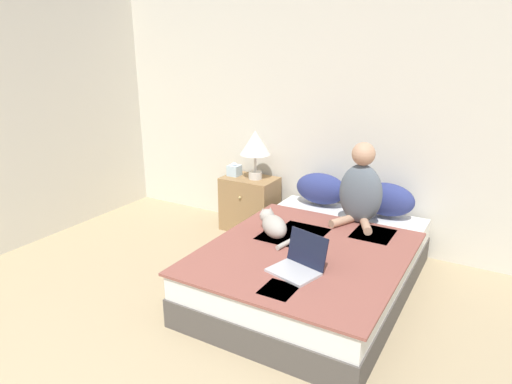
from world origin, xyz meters
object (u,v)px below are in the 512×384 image
Objects in this scene: table_lamp at (255,145)px; pillow_near at (321,189)px; person_sitting at (361,189)px; tissue_box at (234,170)px; laptop_open at (298,264)px; bed at (314,266)px; pillow_far at (386,199)px; cat_tabby at (273,225)px; nightstand at (250,204)px.

pillow_near is at bearing 2.68° from table_lamp.
tissue_box is (-1.42, 0.25, -0.09)m from person_sitting.
bed is at bearing 115.25° from laptop_open.
pillow_near and pillow_far have the same top height.
person_sitting reaches higher than bed.
person_sitting is 0.82m from cat_tabby.
laptop_open is 1.76m from nightstand.
pillow_near is at bearing 2.48° from nightstand.
pillow_far reaches higher than cat_tabby.
bed is 2.87× the size of person_sitting.
table_lamp is at bearing 0.39° from nightstand.
cat_tabby is at bearing -43.21° from tissue_box.
person_sitting is 1.44m from tissue_box.
person_sitting is at bearing 74.29° from bed.
laptop_open is at bearing -99.51° from pillow_far.
nightstand reaches higher than bed.
table_lamp reaches higher than tissue_box.
pillow_near is 1.30× the size of laptop_open.
cat_tabby is 1.17m from table_lamp.
person_sitting reaches higher than tissue_box.
laptop_open is (0.43, -0.45, -0.04)m from cat_tabby.
person_sitting is (-0.15, -0.29, 0.15)m from pillow_far.
bed is 1.48m from table_lamp.
bed is 0.46m from cat_tabby.
pillow_far reaches higher than tissue_box.
pillow_far reaches higher than laptop_open.
person_sitting is at bearing -12.24° from table_lamp.
nightstand is 0.38m from tissue_box.
table_lamp is 3.52× the size of tissue_box.
person_sitting is at bearing 101.51° from laptop_open.
laptop_open is (-0.23, -1.35, -0.10)m from pillow_far.
pillow_far is 1.00× the size of table_lamp.
laptop_open is 0.68× the size of nightstand.
pillow_near reaches higher than nightstand.
pillow_far is at bearing 1.37° from nightstand.
tissue_box reaches higher than nightstand.
nightstand is (-1.08, 0.82, 0.08)m from bed.
pillow_near is 3.53× the size of tissue_box.
person_sitting reaches higher than laptop_open.
table_lamp is at bearing 145.42° from laptop_open.
person_sitting reaches higher than nightstand.
laptop_open is 2.72× the size of tissue_box.
table_lamp is (-1.33, -0.03, 0.36)m from pillow_far.
pillow_far is 1.37m from laptop_open.
person_sitting is 1.84× the size of laptop_open.
bed is 0.97m from pillow_near.
pillow_near is (-0.31, 0.85, 0.36)m from bed.
pillow_near is at bearing 121.86° from laptop_open.
table_lamp is (-1.10, 1.31, 0.45)m from laptop_open.
nightstand is (-1.39, -0.03, -0.28)m from pillow_far.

